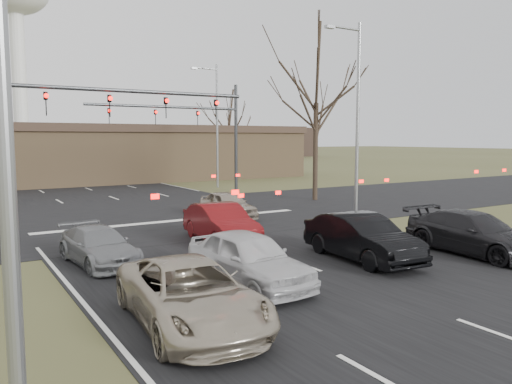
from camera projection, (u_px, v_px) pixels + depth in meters
ground at (365, 288)px, 13.59m from camera, size 360.00×360.00×0.00m
road_main at (34, 170)px, 64.27m from camera, size 14.00×300.00×0.02m
road_cross at (163, 215)px, 26.26m from camera, size 200.00×14.00×0.02m
building at (91, 153)px, 46.45m from camera, size 42.40×10.40×5.30m
water_tower at (15, 1)px, 114.29m from camera, size 15.00×15.00×44.50m
mast_arm_near at (61, 114)px, 21.28m from camera, size 12.12×0.24×8.00m
mast_arm_far at (202, 125)px, 35.72m from camera, size 11.12×0.24×8.00m
streetlight_right_near at (355, 109)px, 26.06m from camera, size 2.34×0.25×10.00m
streetlight_right_far at (215, 119)px, 40.68m from camera, size 2.34×0.25×10.00m
tree_right_near at (317, 62)px, 31.92m from camera, size 6.90×6.90×11.50m
tree_right_far at (229, 109)px, 50.27m from camera, size 5.40×5.40×9.00m
car_silver_suv at (190, 294)px, 10.80m from camera, size 2.75×5.22×1.40m
car_white_sedan at (249, 259)px, 13.71m from camera, size 2.07×4.58×1.53m
car_black_hatch at (362, 238)px, 16.57m from camera, size 2.02×4.80×1.54m
car_charcoal_sedan at (474, 233)px, 17.50m from camera, size 2.27×5.19×1.48m
car_grey_ahead at (99, 246)px, 16.10m from camera, size 2.07×4.24×1.19m
car_red_ahead at (221, 223)px, 19.43m from camera, size 1.99×4.70×1.51m
car_silver_ahead at (228, 205)px, 25.31m from camera, size 1.68×4.07×1.38m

